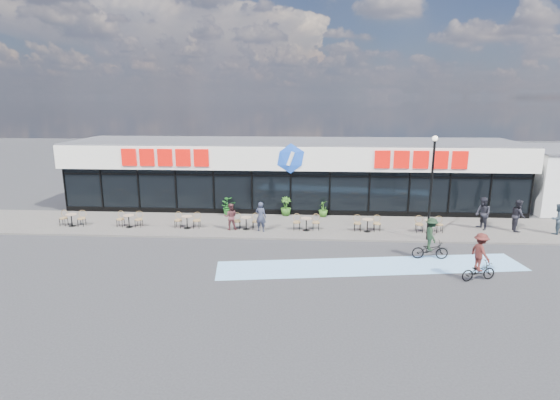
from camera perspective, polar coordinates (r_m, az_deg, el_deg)
name	(u,v)px	position (r m, az deg, el deg)	size (l,w,h in m)	color
ground	(285,253)	(21.78, 0.66, -6.93)	(120.00, 120.00, 0.00)	#28282B
sidewalk	(289,226)	(26.03, 1.17, -3.42)	(44.00, 5.00, 0.10)	#59554E
bike_lane	(371,266)	(20.57, 11.77, -8.45)	(14.00, 2.20, 0.01)	#74ABDC
building	(292,173)	(30.80, 1.61, 3.56)	(30.60, 6.57, 4.75)	black
lamp_post	(432,180)	(23.99, 19.21, 2.53)	(0.28, 0.28, 5.53)	black
bistro_set_0	(72,218)	(28.57, -25.49, -2.17)	(1.54, 0.62, 0.90)	tan
bistro_set_1	(129,219)	(27.07, -19.07, -2.40)	(1.54, 0.62, 0.90)	tan
bistro_set_2	(187,220)	(25.95, -12.00, -2.61)	(1.54, 0.62, 0.90)	tan
bistro_set_3	(246,221)	(25.25, -4.42, -2.79)	(1.54, 0.62, 0.90)	tan
bistro_set_4	(306,222)	(25.02, 3.46, -2.93)	(1.54, 0.62, 0.90)	tan
bistro_set_5	(367,223)	(25.26, 11.33, -3.01)	(1.54, 0.62, 0.90)	tan
bistro_set_6	(429,224)	(25.96, 18.91, -3.04)	(1.54, 0.62, 0.90)	tan
potted_plant_left	(227,207)	(28.30, -6.90, -0.90)	(0.99, 0.86, 1.10)	#1C631E
potted_plant_mid	(286,206)	(28.02, 0.78, -0.83)	(0.67, 0.67, 1.21)	#275418
potted_plant_right	(323,209)	(27.89, 5.67, -1.15)	(0.58, 0.58, 1.03)	#30601B
patron_left	(261,217)	(24.66, -2.52, -2.18)	(0.63, 0.41, 1.72)	#2C3144
patron_right	(231,217)	(25.12, -6.47, -2.17)	(0.75, 0.59, 1.55)	brown
pedestrian_a	(483,214)	(27.55, 24.98, -1.62)	(0.91, 0.71, 1.88)	black
pedestrian_b	(518,215)	(28.14, 28.66, -1.78)	(0.88, 0.69, 1.81)	black
pedestrian_c	(557,219)	(28.65, 32.49, -2.10)	(0.84, 0.65, 1.72)	#334350
cyclist_a	(480,260)	(20.15, 24.62, -7.10)	(1.64, 1.18, 2.07)	black
cyclist_b	(431,242)	(21.95, 19.08, -5.18)	(1.69, 1.02, 2.02)	black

